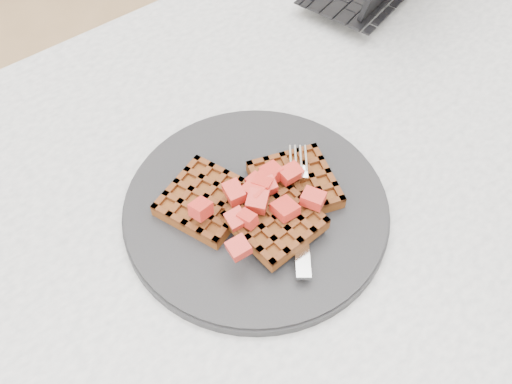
# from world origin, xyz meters

# --- Properties ---
(ground) EXTENTS (4.00, 4.00, 0.00)m
(ground) POSITION_xyz_m (0.00, 0.00, 0.00)
(ground) COLOR tan
(ground) RESTS_ON ground
(table) EXTENTS (1.20, 0.80, 0.75)m
(table) POSITION_xyz_m (0.00, 0.00, 0.64)
(table) COLOR silver
(table) RESTS_ON ground
(plate) EXTENTS (0.31, 0.31, 0.02)m
(plate) POSITION_xyz_m (-0.08, -0.03, 0.76)
(plate) COLOR black
(plate) RESTS_ON table
(waffles) EXTENTS (0.21, 0.18, 0.03)m
(waffles) POSITION_xyz_m (-0.08, -0.03, 0.78)
(waffles) COLOR brown
(waffles) RESTS_ON plate
(strawberry_pile) EXTENTS (0.15, 0.15, 0.02)m
(strawberry_pile) POSITION_xyz_m (-0.08, -0.03, 0.80)
(strawberry_pile) COLOR #A10D08
(strawberry_pile) RESTS_ON waffles
(fork) EXTENTS (0.13, 0.16, 0.02)m
(fork) POSITION_xyz_m (-0.05, -0.06, 0.77)
(fork) COLOR silver
(fork) RESTS_ON plate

